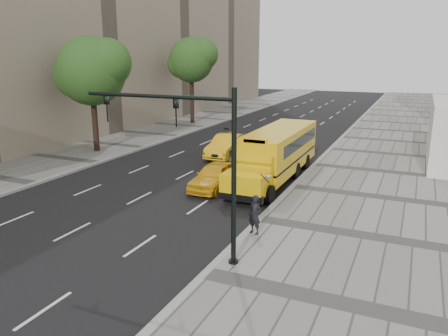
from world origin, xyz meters
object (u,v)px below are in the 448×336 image
at_px(taxi_near, 215,176).
at_px(taxi_far, 226,146).
at_px(traffic_signal, 197,153).
at_px(tree_b, 92,70).
at_px(pedestrian, 255,215).
at_px(tree_c, 192,60).
at_px(school_bus, 278,150).

xyz_separation_m(taxi_near, taxi_far, (-2.61, 7.58, 0.08)).
distance_m(taxi_far, traffic_signal, 17.25).
relative_size(tree_b, taxi_near, 2.02).
height_order(pedestrian, traffic_signal, traffic_signal).
bearing_deg(pedestrian, traffic_signal, -95.20).
xyz_separation_m(tree_c, traffic_signal, (15.60, -28.91, -2.79)).
bearing_deg(school_bus, tree_b, 175.44).
bearing_deg(traffic_signal, pedestrian, 67.13).
height_order(taxi_near, traffic_signal, traffic_signal).
bearing_deg(taxi_far, school_bus, -40.44).
xyz_separation_m(tree_c, taxi_far, (9.74, -13.02, -6.06)).
xyz_separation_m(school_bus, pedestrian, (1.88, -9.10, -0.78)).
xyz_separation_m(tree_c, pedestrian, (16.79, -26.10, -5.90)).
height_order(school_bus, traffic_signal, traffic_signal).
distance_m(tree_b, traffic_signal, 20.48).
distance_m(tree_b, taxi_far, 11.50).
height_order(tree_b, traffic_signal, tree_b).
bearing_deg(tree_c, taxi_near, -59.06).
distance_m(school_bus, taxi_near, 4.53).
xyz_separation_m(tree_b, taxi_near, (12.34, -4.79, -5.53)).
bearing_deg(tree_b, tree_c, 90.03).
bearing_deg(school_bus, pedestrian, -78.35).
distance_m(taxi_near, traffic_signal, 9.53).
bearing_deg(taxi_near, school_bus, 54.73).
distance_m(school_bus, pedestrian, 9.33).
bearing_deg(traffic_signal, school_bus, 93.32).
bearing_deg(taxi_near, taxi_far, 109.17).
height_order(tree_b, school_bus, tree_b).
bearing_deg(tree_b, taxi_far, 16.02).
bearing_deg(taxi_far, tree_b, -166.83).
bearing_deg(tree_b, taxi_near, -21.20).
xyz_separation_m(taxi_far, traffic_signal, (5.86, -15.89, 3.27)).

